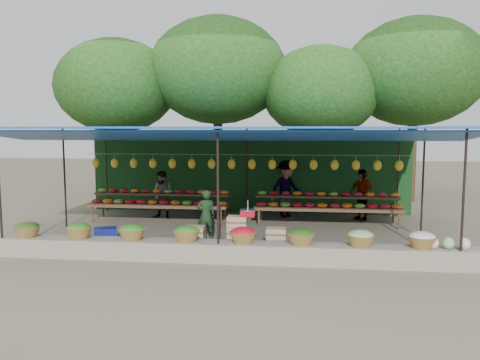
# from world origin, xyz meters

# --- Properties ---
(ground) EXTENTS (60.00, 60.00, 0.00)m
(ground) POSITION_xyz_m (0.00, 0.00, 0.00)
(ground) COLOR #645E4A
(ground) RESTS_ON ground
(stone_curb) EXTENTS (10.60, 0.55, 0.40)m
(stone_curb) POSITION_xyz_m (0.00, -2.75, 0.20)
(stone_curb) COLOR slate
(stone_curb) RESTS_ON ground
(stall_canopy) EXTENTS (10.80, 6.60, 2.82)m
(stall_canopy) POSITION_xyz_m (-0.00, 0.06, 2.68)
(stall_canopy) COLOR black
(stall_canopy) RESTS_ON ground
(produce_baskets) EXTENTS (8.98, 0.58, 0.34)m
(produce_baskets) POSITION_xyz_m (-0.10, -2.75, 0.56)
(produce_baskets) COLOR brown
(produce_baskets) RESTS_ON stone_curb
(netting_backdrop) EXTENTS (10.60, 0.06, 2.50)m
(netting_backdrop) POSITION_xyz_m (0.00, 3.15, 1.25)
(netting_backdrop) COLOR #1A491A
(netting_backdrop) RESTS_ON ground
(tree_row) EXTENTS (16.51, 5.50, 7.12)m
(tree_row) POSITION_xyz_m (0.50, 6.09, 4.70)
(tree_row) COLOR #392314
(tree_row) RESTS_ON ground
(fruit_table_left) EXTENTS (4.21, 0.95, 0.93)m
(fruit_table_left) POSITION_xyz_m (-2.49, 1.35, 0.61)
(fruit_table_left) COLOR #4A2D1D
(fruit_table_left) RESTS_ON ground
(fruit_table_right) EXTENTS (4.21, 0.95, 0.93)m
(fruit_table_right) POSITION_xyz_m (2.51, 1.35, 0.61)
(fruit_table_right) COLOR #4A2D1D
(fruit_table_right) RESTS_ON ground
(crate_counter) EXTENTS (2.35, 0.34, 0.77)m
(crate_counter) POSITION_xyz_m (0.22, -1.71, 0.31)
(crate_counter) COLOR #A17D5C
(crate_counter) RESTS_ON ground
(weighing_scale) EXTENTS (0.35, 0.35, 0.38)m
(weighing_scale) POSITION_xyz_m (0.50, -1.71, 0.86)
(weighing_scale) COLOR red
(weighing_scale) RESTS_ON crate_counter
(vendor_seated) EXTENTS (0.54, 0.45, 1.28)m
(vendor_seated) POSITION_xyz_m (-0.62, -1.00, 0.64)
(vendor_seated) COLOR #173418
(vendor_seated) RESTS_ON ground
(customer_left) EXTENTS (0.81, 0.68, 1.48)m
(customer_left) POSITION_xyz_m (-2.48, 1.70, 0.74)
(customer_left) COLOR slate
(customer_left) RESTS_ON ground
(customer_mid) EXTENTS (1.33, 1.22, 1.79)m
(customer_mid) POSITION_xyz_m (1.30, 2.44, 0.90)
(customer_mid) COLOR slate
(customer_mid) RESTS_ON ground
(customer_right) EXTENTS (0.92, 0.93, 1.57)m
(customer_right) POSITION_xyz_m (3.59, 2.15, 0.79)
(customer_right) COLOR slate
(customer_right) RESTS_ON ground
(blue_crate_front) EXTENTS (0.60, 0.45, 0.34)m
(blue_crate_front) POSITION_xyz_m (-4.13, -2.59, 0.17)
(blue_crate_front) COLOR navy
(blue_crate_front) RESTS_ON ground
(blue_crate_back) EXTENTS (0.65, 0.56, 0.33)m
(blue_crate_back) POSITION_xyz_m (-3.10, -1.32, 0.16)
(blue_crate_back) COLOR navy
(blue_crate_back) RESTS_ON ground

